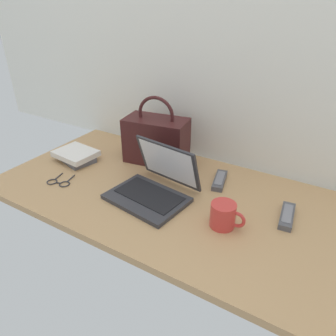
{
  "coord_description": "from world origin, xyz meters",
  "views": [
    {
      "loc": [
        0.52,
        -0.95,
        0.76
      ],
      "look_at": [
        -0.05,
        0.0,
        0.15
      ],
      "focal_mm": 33.43,
      "sensor_mm": 36.0,
      "label": 1
    }
  ],
  "objects_px": {
    "eyeglasses": "(59,182)",
    "handbag": "(156,139)",
    "coffee_mug": "(224,215)",
    "remote_control_near": "(287,216)",
    "book_stack": "(76,155)",
    "remote_control_far": "(220,180)",
    "laptop": "(154,186)"
  },
  "relations": [
    {
      "from": "laptop",
      "to": "remote_control_near",
      "type": "height_order",
      "value": "laptop"
    },
    {
      "from": "remote_control_near",
      "to": "eyeglasses",
      "type": "relative_size",
      "value": 1.34
    },
    {
      "from": "eyeglasses",
      "to": "handbag",
      "type": "distance_m",
      "value": 0.49
    },
    {
      "from": "laptop",
      "to": "eyeglasses",
      "type": "height_order",
      "value": "laptop"
    },
    {
      "from": "remote_control_near",
      "to": "handbag",
      "type": "height_order",
      "value": "handbag"
    },
    {
      "from": "coffee_mug",
      "to": "remote_control_far",
      "type": "xyz_separation_m",
      "value": [
        -0.13,
        0.27,
        -0.04
      ]
    },
    {
      "from": "coffee_mug",
      "to": "handbag",
      "type": "distance_m",
      "value": 0.57
    },
    {
      "from": "coffee_mug",
      "to": "remote_control_near",
      "type": "xyz_separation_m",
      "value": [
        0.19,
        0.16,
        -0.04
      ]
    },
    {
      "from": "eyeglasses",
      "to": "handbag",
      "type": "height_order",
      "value": "handbag"
    },
    {
      "from": "laptop",
      "to": "handbag",
      "type": "distance_m",
      "value": 0.32
    },
    {
      "from": "remote_control_near",
      "to": "remote_control_far",
      "type": "relative_size",
      "value": 0.99
    },
    {
      "from": "laptop",
      "to": "remote_control_near",
      "type": "relative_size",
      "value": 2.07
    },
    {
      "from": "laptop",
      "to": "remote_control_near",
      "type": "distance_m",
      "value": 0.52
    },
    {
      "from": "remote_control_far",
      "to": "book_stack",
      "type": "relative_size",
      "value": 0.79
    },
    {
      "from": "eyeglasses",
      "to": "handbag",
      "type": "bearing_deg",
      "value": 58.11
    },
    {
      "from": "coffee_mug",
      "to": "eyeglasses",
      "type": "bearing_deg",
      "value": -172.13
    },
    {
      "from": "coffee_mug",
      "to": "eyeglasses",
      "type": "distance_m",
      "value": 0.74
    },
    {
      "from": "remote_control_near",
      "to": "handbag",
      "type": "distance_m",
      "value": 0.69
    },
    {
      "from": "handbag",
      "to": "book_stack",
      "type": "distance_m",
      "value": 0.41
    },
    {
      "from": "handbag",
      "to": "book_stack",
      "type": "bearing_deg",
      "value": -148.96
    },
    {
      "from": "remote_control_far",
      "to": "handbag",
      "type": "height_order",
      "value": "handbag"
    },
    {
      "from": "remote_control_far",
      "to": "remote_control_near",
      "type": "bearing_deg",
      "value": -19.17
    },
    {
      "from": "laptop",
      "to": "eyeglasses",
      "type": "xyz_separation_m",
      "value": [
        -0.42,
        -0.14,
        -0.04
      ]
    },
    {
      "from": "eyeglasses",
      "to": "book_stack",
      "type": "bearing_deg",
      "value": 114.75
    },
    {
      "from": "remote_control_far",
      "to": "eyeglasses",
      "type": "distance_m",
      "value": 0.71
    },
    {
      "from": "eyeglasses",
      "to": "remote_control_near",
      "type": "bearing_deg",
      "value": 15.89
    },
    {
      "from": "coffee_mug",
      "to": "remote_control_far",
      "type": "relative_size",
      "value": 0.77
    },
    {
      "from": "remote_control_far",
      "to": "coffee_mug",
      "type": "bearing_deg",
      "value": -65.04
    },
    {
      "from": "coffee_mug",
      "to": "handbag",
      "type": "bearing_deg",
      "value": 147.5
    },
    {
      "from": "coffee_mug",
      "to": "remote_control_near",
      "type": "relative_size",
      "value": 0.78
    },
    {
      "from": "coffee_mug",
      "to": "book_stack",
      "type": "distance_m",
      "value": 0.83
    },
    {
      "from": "remote_control_near",
      "to": "eyeglasses",
      "type": "distance_m",
      "value": 0.96
    }
  ]
}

